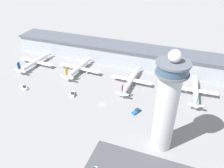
% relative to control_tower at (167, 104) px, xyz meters
% --- Properties ---
extents(ground_plane, '(1000.00, 1000.00, 0.00)m').
position_rel_control_tower_xyz_m(ground_plane, '(-45.25, 22.82, -29.02)').
color(ground_plane, gray).
extents(terminal_building, '(235.17, 25.00, 16.99)m').
position_rel_control_tower_xyz_m(terminal_building, '(-45.25, 92.82, -20.43)').
color(terminal_building, '#A3A8B2').
rests_on(terminal_building, ground).
extents(control_tower, '(15.82, 15.82, 58.53)m').
position_rel_control_tower_xyz_m(control_tower, '(0.00, 0.00, 0.00)').
color(control_tower, '#BCBCC1').
rests_on(control_tower, ground).
extents(airplane_gate_alpha, '(36.14, 41.71, 12.15)m').
position_rel_control_tower_xyz_m(airplane_gate_alpha, '(-126.77, 56.96, -24.96)').
color(airplane_gate_alpha, white).
rests_on(airplane_gate_alpha, ground).
extents(airplane_gate_bravo, '(40.45, 38.60, 13.50)m').
position_rel_control_tower_xyz_m(airplane_gate_bravo, '(-82.86, 59.72, -24.76)').
color(airplane_gate_bravo, white).
rests_on(airplane_gate_bravo, ground).
extents(airplane_gate_charlie, '(33.71, 44.85, 11.74)m').
position_rel_control_tower_xyz_m(airplane_gate_charlie, '(-33.46, 56.23, -24.79)').
color(airplane_gate_charlie, white).
rests_on(airplane_gate_charlie, ground).
extents(airplane_gate_delta, '(31.97, 40.38, 12.48)m').
position_rel_control_tower_xyz_m(airplane_gate_delta, '(16.23, 57.89, -24.54)').
color(airplane_gate_delta, silver).
rests_on(airplane_gate_delta, ground).
extents(service_truck_catering, '(5.21, 7.65, 3.11)m').
position_rel_control_tower_xyz_m(service_truck_catering, '(-70.44, 25.79, -27.94)').
color(service_truck_catering, black).
rests_on(service_truck_catering, ground).
extents(service_truck_fuel, '(5.40, 7.40, 2.60)m').
position_rel_control_tower_xyz_m(service_truck_fuel, '(-19.89, 23.07, -28.12)').
color(service_truck_fuel, black).
rests_on(service_truck_fuel, ground).
extents(service_truck_baggage, '(8.68, 5.63, 2.83)m').
position_rel_control_tower_xyz_m(service_truck_baggage, '(-111.33, 20.58, -28.04)').
color(service_truck_baggage, black).
rests_on(service_truck_baggage, ground).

